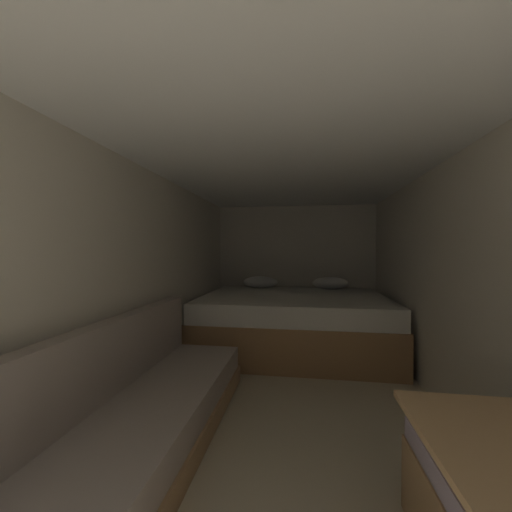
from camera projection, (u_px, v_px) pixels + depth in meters
name	position (u px, v px, depth m)	size (l,w,h in m)	color
ground_plane	(287.00, 416.00, 2.42)	(7.18, 7.18, 0.00)	beige
wall_back	(295.00, 269.00, 4.99)	(2.61, 0.05, 2.04)	beige
wall_left	(137.00, 285.00, 2.59)	(0.05, 5.18, 2.04)	beige
wall_right	(464.00, 291.00, 2.21)	(0.05, 5.18, 2.04)	beige
ceiling_slab	(288.00, 155.00, 2.38)	(2.61, 5.18, 0.05)	white
bed	(293.00, 322.00, 4.05)	(2.39, 1.79, 0.91)	#9E7247
sofa_left	(129.00, 425.00, 1.85)	(0.73, 2.60, 0.84)	tan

